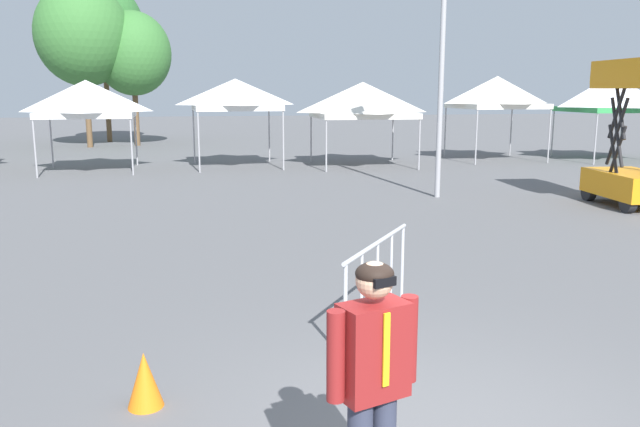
% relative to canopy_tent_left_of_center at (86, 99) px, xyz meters
% --- Properties ---
extents(canopy_tent_left_of_center, '(3.29, 3.29, 3.17)m').
position_rel_canopy_tent_left_of_center_xyz_m(canopy_tent_left_of_center, '(0.00, 0.00, 0.00)').
color(canopy_tent_left_of_center, '#9E9EA3').
rests_on(canopy_tent_left_of_center, ground).
extents(canopy_tent_behind_right, '(3.30, 3.30, 3.23)m').
position_rel_canopy_tent_left_of_center_xyz_m(canopy_tent_behind_right, '(5.17, 0.43, 0.14)').
color(canopy_tent_behind_right, '#9E9EA3').
rests_on(canopy_tent_behind_right, ground).
extents(canopy_tent_far_right, '(3.61, 3.61, 3.12)m').
position_rel_canopy_tent_left_of_center_xyz_m(canopy_tent_far_right, '(9.85, -0.13, -0.06)').
color(canopy_tent_far_right, '#9E9EA3').
rests_on(canopy_tent_far_right, ground).
extents(canopy_tent_far_left, '(3.27, 3.27, 3.38)m').
position_rel_canopy_tent_left_of_center_xyz_m(canopy_tent_far_left, '(15.73, 0.89, 0.21)').
color(canopy_tent_far_left, '#9E9EA3').
rests_on(canopy_tent_far_left, ground).
extents(canopy_tent_behind_left, '(3.51, 3.51, 3.48)m').
position_rel_canopy_tent_left_of_center_xyz_m(canopy_tent_behind_left, '(20.40, 0.07, 0.19)').
color(canopy_tent_behind_left, '#9E9EA3').
rests_on(canopy_tent_behind_left, ground).
extents(scissor_lift, '(1.56, 2.39, 3.52)m').
position_rel_canopy_tent_left_of_center_xyz_m(scissor_lift, '(14.15, -9.80, -1.42)').
color(scissor_lift, black).
rests_on(scissor_lift, ground).
extents(person_foreground, '(0.62, 0.37, 1.78)m').
position_rel_canopy_tent_left_of_center_xyz_m(person_foreground, '(4.78, -19.99, -1.49)').
color(person_foreground, '#33384C').
rests_on(person_foreground, ground).
extents(light_pole_near_lift, '(0.36, 0.36, 7.43)m').
position_rel_canopy_tent_left_of_center_xyz_m(light_pole_near_lift, '(9.98, -7.64, 1.74)').
color(light_pole_near_lift, '#9E9EA3').
rests_on(light_pole_near_lift, ground).
extents(tree_behind_tents_right, '(4.54, 4.54, 8.00)m').
position_rel_canopy_tent_left_of_center_xyz_m(tree_behind_tents_right, '(-1.62, 10.26, 2.97)').
color(tree_behind_tents_right, brown).
rests_on(tree_behind_tents_right, ground).
extents(tree_behind_tents_left, '(4.35, 4.35, 8.58)m').
position_rel_canopy_tent_left_of_center_xyz_m(tree_behind_tents_left, '(-1.12, 13.76, 3.65)').
color(tree_behind_tents_left, brown).
rests_on(tree_behind_tents_left, ground).
extents(tree_behind_tents_center, '(3.84, 3.84, 6.78)m').
position_rel_canopy_tent_left_of_center_xyz_m(tree_behind_tents_center, '(0.64, 10.89, 2.14)').
color(tree_behind_tents_center, brown).
rests_on(tree_behind_tents_center, ground).
extents(crowd_barrier_by_lift, '(1.25, 1.75, 1.08)m').
position_rel_canopy_tent_left_of_center_xyz_m(crowd_barrier_by_lift, '(5.78, -16.59, -1.77)').
color(crowd_barrier_by_lift, '#B7BABF').
rests_on(crowd_barrier_by_lift, ground).
extents(traffic_cone_lot_center, '(0.32, 0.32, 0.51)m').
position_rel_canopy_tent_left_of_center_xyz_m(traffic_cone_lot_center, '(3.23, -18.05, -2.27)').
color(traffic_cone_lot_center, orange).
rests_on(traffic_cone_lot_center, ground).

